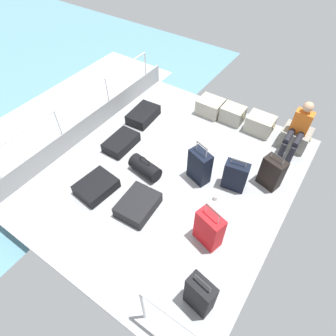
% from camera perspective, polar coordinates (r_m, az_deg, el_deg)
% --- Properties ---
extents(ground_plane, '(4.40, 5.20, 0.06)m').
position_cam_1_polar(ground_plane, '(5.65, 0.60, -1.17)').
color(ground_plane, '#939699').
extents(gunwale_port, '(0.06, 5.20, 0.45)m').
position_cam_1_polar(gunwale_port, '(6.58, -15.46, 8.43)').
color(gunwale_port, '#939699').
rests_on(gunwale_port, ground_plane).
extents(railing_port, '(0.04, 4.20, 1.02)m').
position_cam_1_polar(railing_port, '(6.25, -16.49, 12.33)').
color(railing_port, silver).
rests_on(railing_port, ground_plane).
extents(stair_rail_starboard, '(0.94, 0.04, 0.97)m').
position_cam_1_polar(stair_rail_starboard, '(3.70, 1.03, -28.75)').
color(stair_rail_starboard, silver).
rests_on(stair_rail_starboard, ground_plane).
extents(sea_wake, '(12.00, 12.00, 0.01)m').
position_cam_1_polar(sea_wake, '(7.89, -21.97, 8.67)').
color(sea_wake, '#598C9E').
rests_on(sea_wake, ground_plane).
extents(cargo_crate_0, '(0.60, 0.48, 0.37)m').
position_cam_1_polar(cargo_crate_0, '(6.99, 8.40, 12.00)').
color(cargo_crate_0, '#9E9989').
rests_on(cargo_crate_0, ground_plane).
extents(cargo_crate_1, '(0.54, 0.41, 0.37)m').
position_cam_1_polar(cargo_crate_1, '(6.84, 12.73, 10.41)').
color(cargo_crate_1, gray).
rests_on(cargo_crate_1, ground_plane).
extents(cargo_crate_2, '(0.60, 0.44, 0.39)m').
position_cam_1_polar(cargo_crate_2, '(6.70, 17.83, 8.31)').
color(cargo_crate_2, '#9E9989').
rests_on(cargo_crate_2, ground_plane).
extents(cargo_crate_3, '(0.59, 0.50, 0.41)m').
position_cam_1_polar(cargo_crate_3, '(6.60, 23.97, 5.58)').
color(cargo_crate_3, gray).
rests_on(cargo_crate_3, ground_plane).
extents(passenger_seated, '(0.34, 0.66, 1.11)m').
position_cam_1_polar(passenger_seated, '(6.23, 24.55, 7.23)').
color(passenger_seated, orange).
rests_on(passenger_seated, ground_plane).
extents(suitcase_0, '(0.48, 0.76, 0.21)m').
position_cam_1_polar(suitcase_0, '(6.16, -9.30, 5.04)').
color(suitcase_0, black).
rests_on(suitcase_0, ground_plane).
extents(suitcase_1, '(0.45, 0.29, 0.70)m').
position_cam_1_polar(suitcase_1, '(5.32, 13.25, -1.54)').
color(suitcase_1, black).
rests_on(suitcase_1, ground_plane).
extents(suitcase_2, '(0.61, 0.75, 0.23)m').
position_cam_1_polar(suitcase_2, '(5.05, -5.98, -7.29)').
color(suitcase_2, black).
rests_on(suitcase_2, ground_plane).
extents(suitcase_3, '(0.48, 0.35, 0.87)m').
position_cam_1_polar(suitcase_3, '(4.55, 8.16, -11.92)').
color(suitcase_3, red).
rests_on(suitcase_3, ground_plane).
extents(suitcase_4, '(0.63, 0.75, 0.21)m').
position_cam_1_polar(suitcase_4, '(5.44, -14.08, -3.61)').
color(suitcase_4, black).
rests_on(suitcase_4, ground_plane).
extents(suitcase_5, '(0.55, 0.80, 0.23)m').
position_cam_1_polar(suitcase_5, '(6.80, -4.95, 10.50)').
color(suitcase_5, black).
rests_on(suitcase_5, ground_plane).
extents(suitcase_6, '(0.41, 0.27, 0.83)m').
position_cam_1_polar(suitcase_6, '(4.12, 6.36, -23.85)').
color(suitcase_6, black).
rests_on(suitcase_6, ground_plane).
extents(suitcase_7, '(0.47, 0.36, 0.88)m').
position_cam_1_polar(suitcase_7, '(5.31, 6.29, 0.35)').
color(suitcase_7, black).
rests_on(suitcase_7, ground_plane).
extents(suitcase_8, '(0.45, 0.34, 0.75)m').
position_cam_1_polar(suitcase_8, '(5.54, 19.96, -0.86)').
color(suitcase_8, black).
rests_on(suitcase_8, ground_plane).
extents(duffel_bag, '(0.67, 0.38, 0.44)m').
position_cam_1_polar(duffel_bag, '(5.53, -4.59, 0.08)').
color(duffel_bag, black).
rests_on(duffel_bag, ground_plane).
extents(paper_cup, '(0.08, 0.08, 0.10)m').
position_cam_1_polar(paper_cup, '(5.26, 9.47, -5.81)').
color(paper_cup, white).
rests_on(paper_cup, ground_plane).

